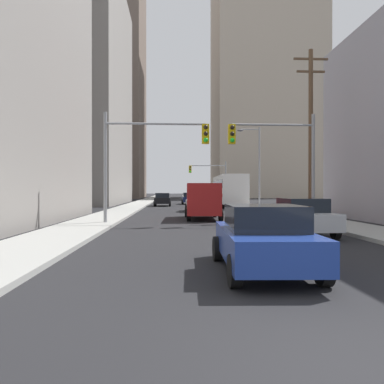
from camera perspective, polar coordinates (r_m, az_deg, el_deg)
The scene contains 17 objects.
sidewalk_left at distance 53.67m, azimuth -7.66°, elevation -1.61°, with size 2.83×160.00×0.15m, color #9E9E99.
sidewalk_right at distance 54.16m, azimuth 6.05°, elevation -1.59°, with size 2.83×160.00×0.15m, color #9E9E99.
city_bus at distance 40.72m, azimuth 5.64°, elevation 0.39°, with size 2.81×11.56×3.40m.
cargo_van_red at distance 23.84m, azimuth 1.63°, elevation -1.07°, with size 2.18×5.28×2.26m.
sedan_blue at distance 8.61m, azimuth 10.82°, elevation -6.94°, with size 1.97×4.27×1.52m.
sedan_silver at distance 15.97m, azimuth 16.38°, elevation -3.61°, with size 1.95×4.22×1.52m.
sedan_white at distance 32.35m, azimuth 0.74°, elevation -1.63°, with size 1.95×4.20×1.52m.
sedan_black at distance 43.47m, azimuth -4.55°, elevation -1.14°, with size 1.95×4.21×1.52m.
sedan_navy at distance 48.97m, azimuth -0.45°, elevation -0.98°, with size 1.95×4.26×1.52m.
traffic_signal_near_left at distance 20.08m, azimuth -6.17°, elevation 6.78°, with size 5.62×0.44×6.00m.
traffic_signal_near_right at distance 20.81m, azimuth 12.75°, elevation 6.45°, with size 4.76×0.44×6.00m.
traffic_signal_far_right at distance 53.80m, azimuth 2.68°, elevation 2.70°, with size 5.45×0.44×6.00m.
utility_pole_right at distance 25.12m, azimuth 17.73°, elevation 9.04°, with size 2.20×0.28×10.79m.
street_lamp_right at distance 33.94m, azimuth 9.76°, elevation 4.77°, with size 2.09×0.32×7.50m.
building_left_mid_office at distance 57.00m, azimuth -23.61°, elevation 13.71°, with size 25.30×23.10×30.20m, color gray.
building_left_far_tower at distance 96.17m, azimuth -14.17°, elevation 17.34°, with size 21.36×22.21×60.13m, color #66564C.
building_right_far_highrise at distance 100.30m, azimuth 11.16°, elevation 15.71°, with size 25.92×20.60×57.06m, color #B7A893.
Camera 1 is at (-2.04, -3.46, 1.85)m, focal length 34.80 mm.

